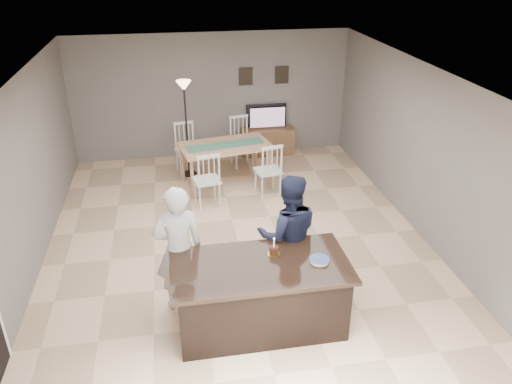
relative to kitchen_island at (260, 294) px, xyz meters
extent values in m
plane|color=#DEB48E|center=(0.00, 1.80, -0.45)|extent=(8.00, 8.00, 0.00)
plane|color=slate|center=(0.00, 5.80, 0.90)|extent=(6.00, 0.00, 6.00)
plane|color=slate|center=(0.00, -2.20, 0.90)|extent=(6.00, 0.00, 6.00)
plane|color=slate|center=(-3.00, 1.80, 0.90)|extent=(0.00, 8.00, 8.00)
plane|color=slate|center=(3.00, 1.80, 0.90)|extent=(0.00, 8.00, 8.00)
plane|color=white|center=(0.00, 1.80, 2.25)|extent=(8.00, 8.00, 0.00)
cube|color=black|center=(0.00, 0.00, -0.03)|extent=(2.00, 1.00, 0.85)
cube|color=black|center=(0.00, 0.00, 0.42)|extent=(2.15, 1.10, 0.05)
cube|color=brown|center=(1.20, 5.57, -0.15)|extent=(1.20, 0.40, 0.60)
imported|color=black|center=(1.20, 5.64, 0.41)|extent=(0.91, 0.12, 0.53)
plane|color=#D05517|center=(1.20, 5.56, 0.42)|extent=(0.78, 0.00, 0.78)
cube|color=black|center=(0.75, 5.78, 1.30)|extent=(0.30, 0.02, 0.38)
cube|color=black|center=(1.55, 5.78, 1.30)|extent=(0.30, 0.02, 0.38)
imported|color=#B0B0B4|center=(-0.95, 0.55, 0.42)|extent=(0.70, 0.53, 1.75)
imported|color=#161B31|center=(0.50, 0.65, 0.41)|extent=(0.91, 0.74, 1.73)
cylinder|color=gold|center=(0.20, 0.19, 0.45)|extent=(0.15, 0.15, 0.00)
cylinder|color=#371B0F|center=(0.20, 0.19, 0.50)|extent=(0.11, 0.11, 0.10)
cylinder|color=white|center=(0.20, 0.19, 0.61)|extent=(0.02, 0.02, 0.11)
sphere|color=#FFBF4C|center=(0.20, 0.19, 0.67)|extent=(0.02, 0.02, 0.02)
cylinder|color=white|center=(0.71, -0.06, 0.45)|extent=(0.24, 0.24, 0.01)
cylinder|color=white|center=(0.71, -0.06, 0.46)|extent=(0.24, 0.24, 0.01)
cylinder|color=white|center=(0.71, -0.06, 0.47)|extent=(0.24, 0.24, 0.01)
cylinder|color=navy|center=(0.71, -0.06, 0.48)|extent=(0.24, 0.24, 0.00)
cube|color=tan|center=(0.09, 4.20, 0.34)|extent=(1.89, 1.27, 0.04)
cylinder|color=tan|center=(-0.61, 3.66, -0.07)|extent=(0.07, 0.07, 0.77)
cylinder|color=tan|center=(0.79, 4.74, -0.07)|extent=(0.07, 0.07, 0.77)
cube|color=#467F65|center=(0.09, 4.20, 0.37)|extent=(1.57, 0.65, 0.01)
cube|color=silver|center=(-0.36, 3.34, 0.03)|extent=(0.53, 0.51, 0.04)
cylinder|color=silver|center=(-0.52, 3.14, -0.22)|extent=(0.03, 0.03, 0.47)
cylinder|color=silver|center=(-0.21, 3.55, -0.22)|extent=(0.03, 0.03, 0.47)
cube|color=silver|center=(-0.33, 3.15, 0.58)|extent=(0.41, 0.11, 0.05)
cube|color=silver|center=(0.81, 3.56, 0.03)|extent=(0.53, 0.51, 0.04)
cylinder|color=silver|center=(0.66, 3.35, -0.22)|extent=(0.03, 0.03, 0.47)
cylinder|color=silver|center=(0.96, 3.76, -0.22)|extent=(0.03, 0.03, 0.47)
cube|color=silver|center=(0.85, 3.37, 0.58)|extent=(0.41, 0.11, 0.05)
cube|color=silver|center=(-0.64, 4.84, 0.03)|extent=(0.53, 0.51, 0.04)
cylinder|color=silver|center=(-0.49, 5.05, -0.22)|extent=(0.03, 0.03, 0.47)
cylinder|color=silver|center=(-0.79, 4.64, -0.22)|extent=(0.03, 0.03, 0.47)
cube|color=silver|center=(-0.67, 5.03, 0.58)|extent=(0.41, 0.11, 0.05)
cube|color=silver|center=(0.54, 5.06, 0.03)|extent=(0.53, 0.51, 0.04)
cylinder|color=silver|center=(0.69, 5.26, -0.22)|extent=(0.03, 0.03, 0.47)
cylinder|color=silver|center=(0.39, 4.85, -0.22)|extent=(0.03, 0.03, 0.47)
cube|color=silver|center=(0.50, 5.25, 0.58)|extent=(0.41, 0.11, 0.05)
cylinder|color=black|center=(-0.62, 4.75, -0.44)|extent=(0.30, 0.30, 0.03)
cylinder|color=black|center=(-0.62, 4.75, 0.47)|extent=(0.04, 0.04, 1.81)
cone|color=#F4C186|center=(-0.62, 4.75, 1.42)|extent=(0.30, 0.30, 0.19)
camera|label=1|loc=(-0.92, -4.85, 3.89)|focal=35.00mm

